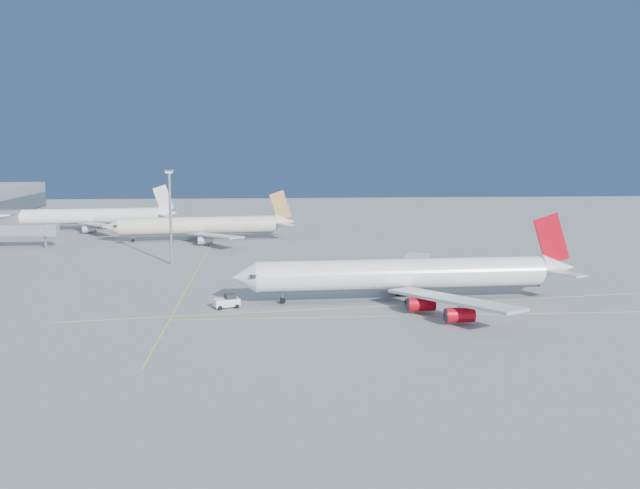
{
  "coord_description": "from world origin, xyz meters",
  "views": [
    {
      "loc": [
        -23.22,
        -131.78,
        29.43
      ],
      "look_at": [
        -11.84,
        24.55,
        7.0
      ],
      "focal_mm": 40.0,
      "sensor_mm": 36.0,
      "label": 1
    }
  ],
  "objects_px": {
    "airliner_third": "(93,216)",
    "pushback_tug": "(227,301)",
    "airliner_virgin": "(409,275)",
    "light_mast": "(170,209)",
    "airliner_etihad": "(202,226)"
  },
  "relations": [
    {
      "from": "pushback_tug",
      "to": "light_mast",
      "type": "bearing_deg",
      "value": 88.48
    },
    {
      "from": "airliner_etihad",
      "to": "airliner_third",
      "type": "distance_m",
      "value": 49.53
    },
    {
      "from": "airliner_etihad",
      "to": "pushback_tug",
      "type": "xyz_separation_m",
      "value": [
        12.55,
        -90.49,
        -3.39
      ]
    },
    {
      "from": "airliner_virgin",
      "to": "airliner_third",
      "type": "relative_size",
      "value": 1.16
    },
    {
      "from": "airliner_virgin",
      "to": "light_mast",
      "type": "distance_m",
      "value": 67.02
    },
    {
      "from": "pushback_tug",
      "to": "airliner_third",
      "type": "bearing_deg",
      "value": 93.18
    },
    {
      "from": "airliner_third",
      "to": "pushback_tug",
      "type": "relative_size",
      "value": 11.39
    },
    {
      "from": "airliner_etihad",
      "to": "airliner_virgin",
      "type": "bearing_deg",
      "value": -68.62
    },
    {
      "from": "airliner_virgin",
      "to": "airliner_etihad",
      "type": "xyz_separation_m",
      "value": [
        -46.31,
        86.59,
        -0.34
      ]
    },
    {
      "from": "airliner_etihad",
      "to": "airliner_third",
      "type": "xyz_separation_m",
      "value": [
        -39.52,
        29.85,
        0.05
      ]
    },
    {
      "from": "airliner_virgin",
      "to": "airliner_etihad",
      "type": "distance_m",
      "value": 98.2
    },
    {
      "from": "airliner_third",
      "to": "light_mast",
      "type": "bearing_deg",
      "value": -69.07
    },
    {
      "from": "light_mast",
      "to": "airliner_etihad",
      "type": "bearing_deg",
      "value": 85.16
    },
    {
      "from": "airliner_virgin",
      "to": "airliner_etihad",
      "type": "relative_size",
      "value": 1.15
    },
    {
      "from": "airliner_etihad",
      "to": "light_mast",
      "type": "height_order",
      "value": "light_mast"
    }
  ]
}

